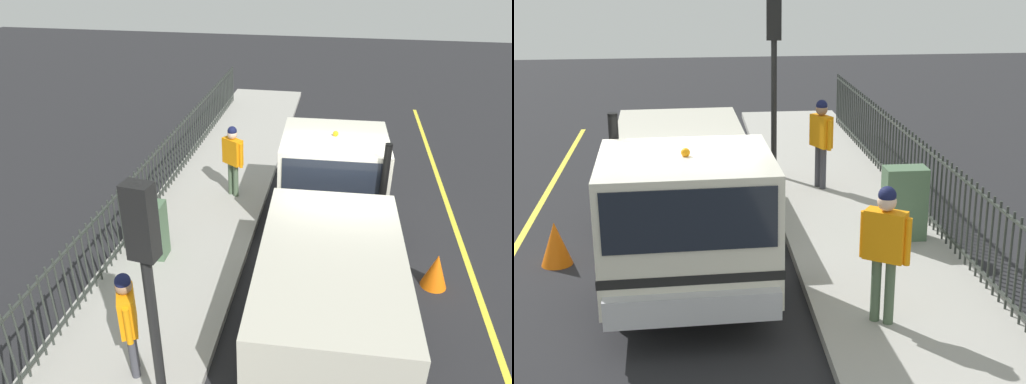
{
  "view_description": "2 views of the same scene",
  "coord_description": "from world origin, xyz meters",
  "views": [
    {
      "loc": [
        0.2,
        8.7,
        5.93
      ],
      "look_at": [
        1.81,
        -0.37,
        1.13
      ],
      "focal_mm": 34.49,
      "sensor_mm": 36.0,
      "label": 1
    },
    {
      "loc": [
        0.32,
        -10.41,
        4.64
      ],
      "look_at": [
        1.48,
        0.19,
        1.24
      ],
      "focal_mm": 52.51,
      "sensor_mm": 36.0,
      "label": 2
    }
  ],
  "objects": [
    {
      "name": "utility_cabinet",
      "position": [
        3.76,
        0.88,
        0.76
      ],
      "size": [
        0.69,
        0.42,
        1.21
      ],
      "primitive_type": "cube",
      "color": "#4C6B4C",
      "rests_on": "sidewalk_slab"
    },
    {
      "name": "ground_plane",
      "position": [
        0.0,
        0.0,
        0.0
      ],
      "size": [
        50.49,
        50.49,
        0.0
      ],
      "primitive_type": "plane",
      "color": "#232326",
      "rests_on": "ground"
    },
    {
      "name": "traffic_light_near",
      "position": [
        2.06,
        4.78,
        2.78
      ],
      "size": [
        0.33,
        0.25,
        3.69
      ],
      "rotation": [
        0.0,
        0.0,
        3.0
      ],
      "color": "black",
      "rests_on": "sidewalk_slab"
    },
    {
      "name": "traffic_cone",
      "position": [
        -1.82,
        0.72,
        0.35
      ],
      "size": [
        0.49,
        0.49,
        0.7
      ],
      "primitive_type": "cone",
      "color": "orange",
      "rests_on": "ground"
    },
    {
      "name": "iron_fence",
      "position": [
        4.39,
        -0.0,
        0.84
      ],
      "size": [
        0.04,
        19.54,
        1.36
      ],
      "color": "#2D332D",
      "rests_on": "sidewalk_slab"
    },
    {
      "name": "sidewalk_slab",
      "position": [
        3.23,
        0.0,
        0.08
      ],
      "size": [
        2.73,
        22.95,
        0.15
      ],
      "primitive_type": "cube",
      "color": "#A3A099",
      "rests_on": "ground"
    },
    {
      "name": "pedestrian_distant",
      "position": [
        2.89,
        3.81,
        1.24
      ],
      "size": [
        0.41,
        0.6,
        1.78
      ],
      "rotation": [
        0.0,
        0.0,
        2.0
      ],
      "color": "orange",
      "rests_on": "sidewalk_slab"
    },
    {
      "name": "worker_standing",
      "position": [
        2.67,
        -1.99,
        1.26
      ],
      "size": [
        0.56,
        0.48,
        1.81
      ],
      "rotation": [
        0.0,
        0.0,
        2.55
      ],
      "color": "orange",
      "rests_on": "sidewalk_slab"
    },
    {
      "name": "work_truck",
      "position": [
        0.2,
        0.53,
        1.23
      ],
      "size": [
        2.44,
        6.95,
        2.54
      ],
      "rotation": [
        0.0,
        0.0,
        3.17
      ],
      "color": "silver",
      "rests_on": "ground"
    }
  ]
}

